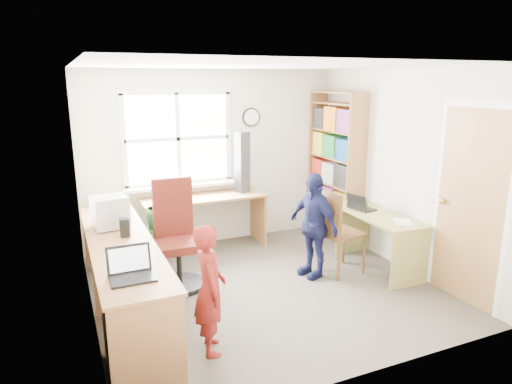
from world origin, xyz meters
TOP-DOWN VIEW (x-y plane):
  - room at (0.01, 0.10)m, footprint 3.64×3.44m
  - l_desk at (-1.31, -0.28)m, footprint 2.38×2.95m
  - right_desk at (1.52, -0.04)m, footprint 0.58×1.19m
  - bookshelf at (1.65, 1.19)m, footprint 0.30×1.02m
  - swivel_chair at (-0.86, 0.50)m, footprint 0.58×0.58m
  - wooden_chair at (0.96, 0.05)m, footprint 0.48×0.48m
  - crt_monitor at (-1.53, 0.54)m, footprint 0.38×0.35m
  - laptop_left at (-1.53, -0.80)m, footprint 0.35×0.29m
  - laptop_right at (1.42, 0.26)m, footprint 0.31×0.35m
  - speaker_a at (-1.44, 0.20)m, footprint 0.10×0.10m
  - speaker_b at (-1.50, 0.89)m, footprint 0.12×0.12m
  - cd_tower at (0.32, 1.44)m, footprint 0.20×0.19m
  - game_box at (1.50, 0.54)m, footprint 0.35×0.35m
  - paper_a at (-1.48, -0.48)m, footprint 0.24×0.32m
  - paper_b at (1.57, -0.36)m, footprint 0.32×0.35m
  - potted_plant at (-0.64, 1.51)m, footprint 0.15×0.12m
  - person_red at (-0.92, -0.89)m, footprint 0.34×0.45m
  - person_green at (-0.93, 0.83)m, footprint 0.47×0.58m
  - person_navy at (0.66, 0.11)m, footprint 0.46×0.78m

SIDE VIEW (x-z plane):
  - l_desk at x=-1.31m, z-range 0.08..0.83m
  - right_desk at x=1.52m, z-range 0.15..0.83m
  - swivel_chair at x=-0.86m, z-range -0.08..1.12m
  - wooden_chair at x=0.96m, z-range 0.04..1.06m
  - person_green at x=-0.93m, z-range 0.00..1.11m
  - person_red at x=-0.92m, z-range 0.00..1.13m
  - person_navy at x=0.66m, z-range 0.00..1.24m
  - paper_b at x=1.57m, z-range 0.68..0.68m
  - game_box at x=1.50m, z-range 0.68..0.74m
  - laptop_right at x=1.42m, z-range 0.62..0.83m
  - paper_a at x=-1.48m, z-range 0.75..0.75m
  - laptop_left at x=-1.53m, z-range 0.69..0.93m
  - speaker_b at x=-1.50m, z-range 0.75..0.94m
  - speaker_a at x=-1.44m, z-range 0.75..0.94m
  - potted_plant at x=-0.64m, z-range 0.75..1.02m
  - crt_monitor at x=-1.53m, z-range 0.75..1.09m
  - bookshelf at x=1.65m, z-range -0.05..2.05m
  - cd_tower at x=0.32m, z-range 0.75..1.58m
  - room at x=0.01m, z-range 0.00..2.44m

